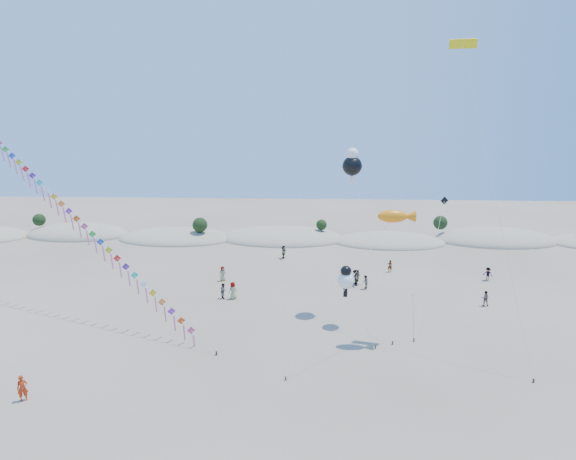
{
  "coord_description": "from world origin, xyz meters",
  "views": [
    {
      "loc": [
        4.27,
        -25.09,
        18.71
      ],
      "look_at": [
        2.43,
        14.0,
        9.09
      ],
      "focal_mm": 30.0,
      "sensor_mm": 36.0,
      "label": 1
    }
  ],
  "objects_px": {
    "kite_train": "(85,228)",
    "flyer_foreground": "(22,388)",
    "fish_kite": "(396,217)",
    "parafoil_kite": "(465,52)"
  },
  "relations": [
    {
      "from": "parafoil_kite",
      "to": "flyer_foreground",
      "type": "distance_m",
      "value": 40.35
    },
    {
      "from": "fish_kite",
      "to": "flyer_foreground",
      "type": "relative_size",
      "value": 6.15
    },
    {
      "from": "kite_train",
      "to": "flyer_foreground",
      "type": "height_order",
      "value": "kite_train"
    },
    {
      "from": "kite_train",
      "to": "parafoil_kite",
      "type": "distance_m",
      "value": 35.79
    },
    {
      "from": "fish_kite",
      "to": "flyer_foreground",
      "type": "height_order",
      "value": "fish_kite"
    },
    {
      "from": "kite_train",
      "to": "parafoil_kite",
      "type": "height_order",
      "value": "parafoil_kite"
    },
    {
      "from": "kite_train",
      "to": "parafoil_kite",
      "type": "bearing_deg",
      "value": -2.12
    },
    {
      "from": "flyer_foreground",
      "to": "kite_train",
      "type": "bearing_deg",
      "value": 67.27
    },
    {
      "from": "kite_train",
      "to": "fish_kite",
      "type": "height_order",
      "value": "kite_train"
    },
    {
      "from": "kite_train",
      "to": "fish_kite",
      "type": "bearing_deg",
      "value": -8.15
    }
  ]
}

